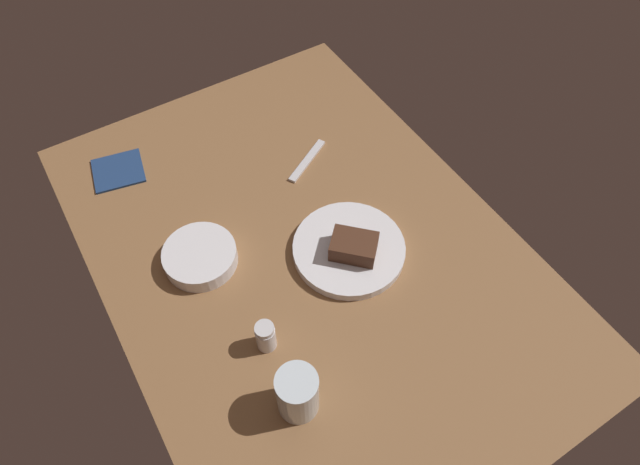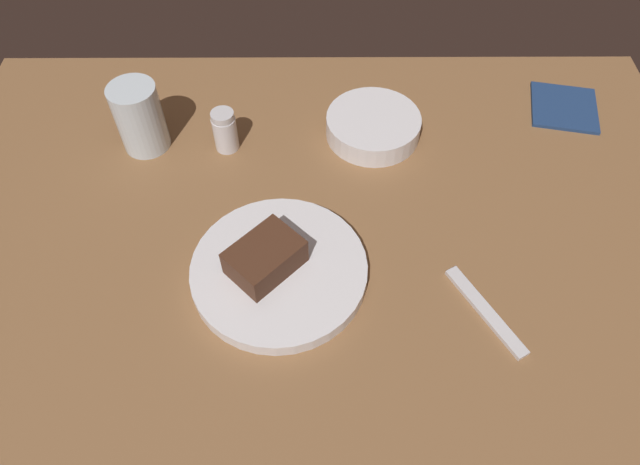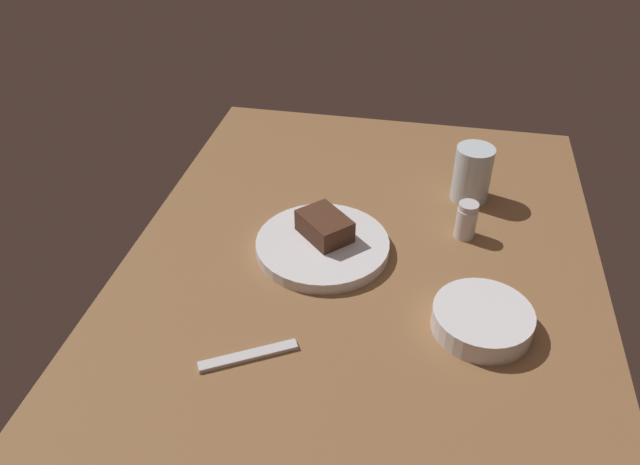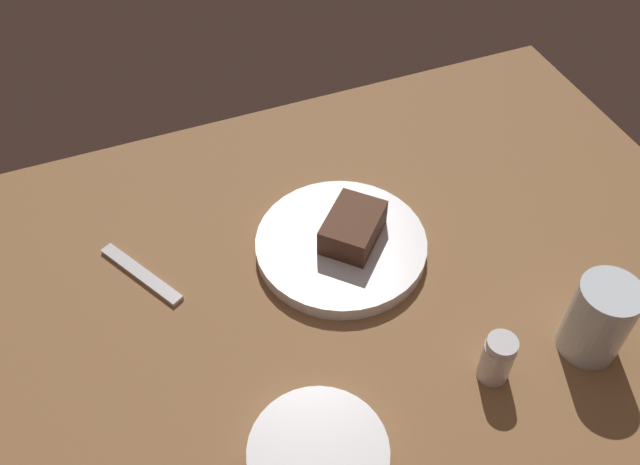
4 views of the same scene
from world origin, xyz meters
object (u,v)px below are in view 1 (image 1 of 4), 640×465
object	(u,v)px
chocolate_cake_slice	(354,246)
salt_shaker	(266,336)
dessert_spoon	(307,161)
dessert_plate	(349,249)
folded_napkin	(118,171)
water_glass	(298,393)
side_bowl	(200,256)

from	to	relation	value
chocolate_cake_slice	salt_shaker	size ratio (longest dim) A/B	1.32
salt_shaker	dessert_spoon	size ratio (longest dim) A/B	0.48
dessert_plate	folded_napkin	size ratio (longest dim) A/B	2.07
salt_shaker	dessert_spoon	xyz separation A→B (cm)	(-36.99, 31.26, -3.21)
water_glass	dessert_spoon	size ratio (longest dim) A/B	0.76
dessert_spoon	folded_napkin	world-z (taller)	dessert_spoon
chocolate_cake_slice	water_glass	xyz separation A→B (cm)	(21.17, -25.98, 1.44)
side_bowl	folded_napkin	distance (cm)	34.65
dessert_plate	salt_shaker	size ratio (longest dim) A/B	3.35
chocolate_cake_slice	water_glass	distance (cm)	33.55
side_bowl	salt_shaker	bearing A→B (deg)	6.70
side_bowl	folded_napkin	xyz separation A→B (cm)	(-34.03, -6.36, -1.56)
folded_napkin	chocolate_cake_slice	bearing A→B (deg)	34.41
side_bowl	water_glass	bearing A→B (deg)	3.21
chocolate_cake_slice	dessert_spoon	distance (cm)	30.00
dessert_spoon	salt_shaker	bearing A→B (deg)	-159.65
folded_napkin	water_glass	bearing A→B (deg)	6.75
salt_shaker	water_glass	distance (cm)	13.50
dessert_plate	side_bowl	distance (cm)	31.67
dessert_plate	dessert_spoon	distance (cm)	28.08
salt_shaker	side_bowl	bearing A→B (deg)	-173.30
side_bowl	dessert_spoon	distance (cm)	36.47
water_glass	side_bowl	size ratio (longest dim) A/B	0.73
salt_shaker	dessert_spoon	distance (cm)	48.54
dessert_plate	chocolate_cake_slice	size ratio (longest dim) A/B	2.54
dessert_plate	side_bowl	xyz separation A→B (cm)	(-14.55, -28.11, 0.77)
chocolate_cake_slice	folded_napkin	distance (cm)	61.07
dessert_plate	salt_shaker	world-z (taller)	salt_shaker
dessert_plate	folded_napkin	bearing A→B (deg)	-144.64
salt_shaker	dessert_spoon	bearing A→B (deg)	139.80
side_bowl	dessert_spoon	bearing A→B (deg)	110.69
chocolate_cake_slice	salt_shaker	world-z (taller)	salt_shaker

